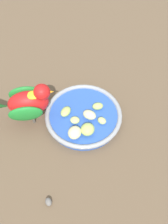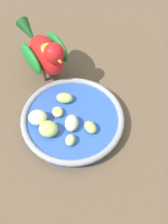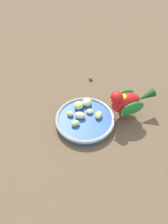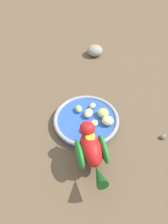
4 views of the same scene
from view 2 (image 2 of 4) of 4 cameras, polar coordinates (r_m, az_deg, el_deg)
ground_plane at (r=0.65m, az=-4.20°, el=-4.40°), size 4.00×4.00×0.00m
feeding_bowl at (r=0.65m, az=-2.11°, el=-1.51°), size 0.21×0.21×0.03m
apple_piece_0 at (r=0.62m, az=1.17°, el=-2.79°), size 0.03×0.04×0.02m
apple_piece_1 at (r=0.63m, az=-8.46°, el=-1.01°), size 0.04×0.04×0.03m
apple_piece_2 at (r=0.64m, az=-4.83°, el=0.02°), size 0.03×0.03×0.01m
apple_piece_3 at (r=0.62m, az=-2.30°, el=-2.03°), size 0.04×0.04×0.02m
apple_piece_4 at (r=0.62m, az=-6.57°, el=-2.90°), size 0.05×0.05×0.03m
apple_piece_5 at (r=0.61m, az=-2.54°, el=-5.16°), size 0.03×0.03×0.02m
apple_piece_6 at (r=0.66m, az=-3.58°, el=2.60°), size 0.04×0.03×0.02m
parrot at (r=0.69m, az=-7.11°, el=10.78°), size 0.11×0.18×0.13m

